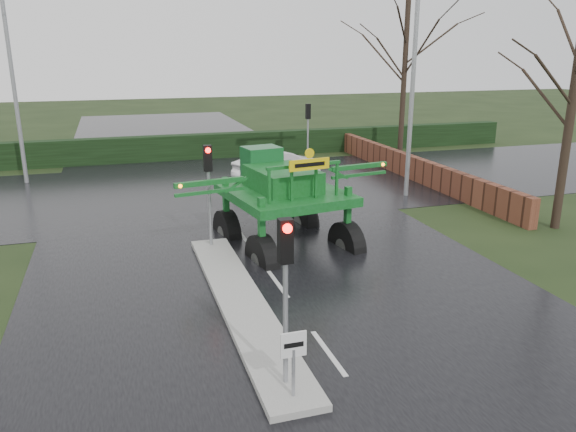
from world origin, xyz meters
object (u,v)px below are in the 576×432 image
object	(u,v)px
traffic_signal_near	(286,267)
white_sedan	(277,180)
keep_left_sign	(293,354)
crop_sprayer	(258,197)
traffic_signal_far	(308,120)
street_light_right	(408,61)
street_light_left_far	(17,60)
traffic_signal_mid	(208,174)

from	to	relation	value
traffic_signal_near	white_sedan	bearing A→B (deg)	74.21
keep_left_sign	crop_sprayer	size ratio (longest dim) A/B	0.17
traffic_signal_far	crop_sprayer	xyz separation A→B (m)	(-6.50, -13.94, -0.51)
keep_left_sign	white_sedan	xyz separation A→B (m)	(5.05, 18.33, -1.06)
street_light_right	street_light_left_far	bearing A→B (deg)	153.98
keep_left_sign	crop_sprayer	bearing A→B (deg)	80.26
traffic_signal_near	crop_sprayer	world-z (taller)	crop_sprayer
traffic_signal_mid	street_light_left_far	bearing A→B (deg)	118.86
traffic_signal_mid	white_sedan	size ratio (longest dim) A/B	0.75
keep_left_sign	white_sedan	world-z (taller)	keep_left_sign
street_light_left_far	keep_left_sign	bearing A→B (deg)	-72.22
traffic_signal_far	street_light_left_far	size ratio (longest dim) A/B	0.35
street_light_right	crop_sprayer	xyz separation A→B (m)	(-8.20, -5.93, -3.91)
white_sedan	traffic_signal_near	bearing A→B (deg)	139.26
white_sedan	traffic_signal_mid	bearing A→B (deg)	126.67
crop_sprayer	white_sedan	world-z (taller)	crop_sprayer
keep_left_sign	traffic_signal_near	size ratio (longest dim) A/B	0.38
traffic_signal_mid	crop_sprayer	xyz separation A→B (m)	(1.30, -1.43, -0.51)
traffic_signal_near	street_light_right	xyz separation A→B (m)	(9.49, 13.01, 3.40)
keep_left_sign	street_light_left_far	bearing A→B (deg)	107.78
crop_sprayer	street_light_left_far	bearing A→B (deg)	111.30
keep_left_sign	street_light_right	xyz separation A→B (m)	(9.49, 13.50, 4.93)
traffic_signal_mid	street_light_right	xyz separation A→B (m)	(9.49, 4.51, 3.40)
traffic_signal_far	street_light_left_far	bearing A→B (deg)	0.03
traffic_signal_near	white_sedan	size ratio (longest dim) A/B	0.75
street_light_right	crop_sprayer	bearing A→B (deg)	-144.09
traffic_signal_near	street_light_left_far	world-z (taller)	street_light_left_far
keep_left_sign	traffic_signal_far	world-z (taller)	traffic_signal_far
traffic_signal_near	street_light_left_far	bearing A→B (deg)	108.17
keep_left_sign	traffic_signal_far	bearing A→B (deg)	70.07
street_light_left_far	crop_sprayer	size ratio (longest dim) A/B	1.28
traffic_signal_mid	street_light_left_far	xyz separation A→B (m)	(-6.89, 12.51, 3.40)
traffic_signal_far	street_light_left_far	distance (m)	15.08
street_light_left_far	crop_sprayer	world-z (taller)	street_light_left_far
traffic_signal_near	street_light_left_far	distance (m)	22.37
keep_left_sign	crop_sprayer	xyz separation A→B (m)	(1.30, 7.57, 1.03)
traffic_signal_far	street_light_left_far	xyz separation A→B (m)	(-14.69, -0.01, 3.40)
traffic_signal_near	crop_sprayer	distance (m)	7.21
traffic_signal_far	street_light_right	world-z (taller)	street_light_right
street_light_right	street_light_left_far	distance (m)	18.24
street_light_left_far	white_sedan	xyz separation A→B (m)	(11.94, -3.17, -5.99)
keep_left_sign	traffic_signal_mid	xyz separation A→B (m)	(0.00, 8.99, 1.53)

